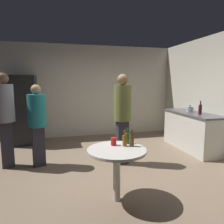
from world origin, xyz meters
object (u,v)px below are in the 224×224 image
Objects in this scene: kettle at (190,109)px; beer_bottle_brown at (132,141)px; wine_bottle_on_counter at (200,109)px; person_in_teal_shirt at (37,119)px; person_in_gray_shirt at (5,113)px; beer_bottle_amber at (125,140)px; foreground_table at (117,157)px; plastic_cup_red at (114,141)px; person_in_olive_shirt at (122,112)px; refrigerator at (23,110)px; beer_bottle_green at (127,138)px.

kettle reaches higher than beer_bottle_brown.
person_in_teal_shirt is (-3.50, 0.11, -0.10)m from wine_bottle_on_counter.
person_in_gray_shirt is at bearing -177.66° from kettle.
beer_bottle_amber is at bearing -148.86° from wine_bottle_on_counter.
person_in_gray_shirt is (-1.72, 1.64, 0.43)m from foreground_table.
kettle is 2.86m from plastic_cup_red.
beer_bottle_brown is at bearing -23.15° from beer_bottle_amber.
beer_bottle_brown is 0.13× the size of person_in_olive_shirt.
beer_bottle_amber reaches higher than plastic_cup_red.
person_in_teal_shirt is at bearing -73.29° from refrigerator.
person_in_olive_shirt is (-1.89, -0.18, 0.03)m from wine_bottle_on_counter.
beer_bottle_amber is at bearing 156.85° from beer_bottle_brown.
beer_bottle_amber is 1.23m from person_in_olive_shirt.
kettle is at bearing 34.80° from plastic_cup_red.
beer_bottle_brown is (-2.12, -1.38, -0.20)m from wine_bottle_on_counter.
wine_bottle_on_counter is 1.90m from person_in_olive_shirt.
kettle is at bearing 79.78° from person_in_gray_shirt.
kettle reaches higher than foreground_table.
person_in_gray_shirt is at bearing -114.27° from person_in_teal_shirt.
foreground_table is at bearing -23.95° from person_in_olive_shirt.
foreground_table is at bearing -148.55° from wine_bottle_on_counter.
beer_bottle_green is at bearing -16.87° from person_in_olive_shirt.
beer_bottle_brown is at bearing -59.38° from refrigerator.
beer_bottle_brown is at bearing -140.46° from kettle.
plastic_cup_red is at bearing -26.79° from person_in_olive_shirt.
beer_bottle_green is at bearing 96.08° from beer_bottle_brown.
beer_bottle_amber and beer_bottle_green have the same top height.
beer_bottle_amber is (-2.22, -1.34, -0.20)m from wine_bottle_on_counter.
person_in_teal_shirt is at bearing 126.37° from foreground_table.
plastic_cup_red is 2.27m from person_in_gray_shirt.
person_in_olive_shirt is at bearing -43.19° from refrigerator.
person_in_gray_shirt is (-4.08, 0.20, 0.04)m from wine_bottle_on_counter.
foreground_table is 0.36m from beer_bottle_green.
refrigerator reaches higher than plastic_cup_red.
refrigerator is 1.01× the size of person_in_olive_shirt.
person_in_olive_shirt is at bearing -174.64° from wine_bottle_on_counter.
foreground_table is 0.26m from beer_bottle_amber.
beer_bottle_brown is 2.09× the size of plastic_cup_red.
wine_bottle_on_counter is 3.50m from person_in_teal_shirt.
beer_bottle_green is at bearing 8.50° from plastic_cup_red.
refrigerator is at bearing 121.60° from beer_bottle_green.
wine_bottle_on_counter is 2.68m from plastic_cup_red.
beer_bottle_brown is 1.00× the size of beer_bottle_green.
person_in_gray_shirt is at bearing -103.44° from person_in_olive_shirt.
person_in_teal_shirt is (-1.61, 0.28, -0.12)m from person_in_olive_shirt.
beer_bottle_brown is (0.24, 0.06, 0.19)m from foreground_table.
foreground_table is at bearing -144.04° from beer_bottle_amber.
plastic_cup_red is (-0.14, 0.07, -0.03)m from beer_bottle_amber.
beer_bottle_green is (1.87, -3.05, -0.08)m from refrigerator.
beer_bottle_amber is at bearing -125.93° from beer_bottle_green.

